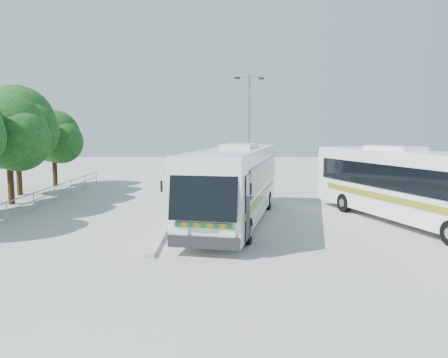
{
  "coord_description": "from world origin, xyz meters",
  "views": [
    {
      "loc": [
        0.17,
        -20.47,
        4.36
      ],
      "look_at": [
        0.34,
        1.59,
        1.88
      ],
      "focal_mm": 35.0,
      "sensor_mm": 36.0,
      "label": 1
    }
  ],
  "objects_px": {
    "tree_far_d": "(18,123)",
    "lamppost": "(249,130)",
    "coach_main": "(236,182)",
    "tree_far_e": "(54,136)",
    "coach_adjacent": "(408,184)",
    "tree_far_c": "(9,132)"
  },
  "relations": [
    {
      "from": "lamppost",
      "to": "tree_far_e",
      "type": "bearing_deg",
      "value": 150.97
    },
    {
      "from": "coach_main",
      "to": "lamppost",
      "type": "bearing_deg",
      "value": 94.05
    },
    {
      "from": "coach_adjacent",
      "to": "tree_far_e",
      "type": "bearing_deg",
      "value": 130.51
    },
    {
      "from": "tree_far_c",
      "to": "lamppost",
      "type": "bearing_deg",
      "value": 11.18
    },
    {
      "from": "tree_far_e",
      "to": "coach_main",
      "type": "height_order",
      "value": "tree_far_e"
    },
    {
      "from": "tree_far_d",
      "to": "tree_far_e",
      "type": "height_order",
      "value": "tree_far_d"
    },
    {
      "from": "coach_adjacent",
      "to": "coach_main",
      "type": "bearing_deg",
      "value": 159.51
    },
    {
      "from": "coach_main",
      "to": "coach_adjacent",
      "type": "xyz_separation_m",
      "value": [
        7.97,
        -0.5,
        -0.05
      ]
    },
    {
      "from": "tree_far_d",
      "to": "lamppost",
      "type": "distance_m",
      "value": 15.35
    },
    {
      "from": "tree_far_d",
      "to": "lamppost",
      "type": "xyz_separation_m",
      "value": [
        15.31,
        -0.91,
        -0.46
      ]
    },
    {
      "from": "tree_far_c",
      "to": "tree_far_d",
      "type": "bearing_deg",
      "value": 107.83
    },
    {
      "from": "tree_far_e",
      "to": "tree_far_d",
      "type": "bearing_deg",
      "value": -98.63
    },
    {
      "from": "coach_adjacent",
      "to": "tree_far_d",
      "type": "bearing_deg",
      "value": 140.48
    },
    {
      "from": "coach_adjacent",
      "to": "tree_far_c",
      "type": "bearing_deg",
      "value": 148.31
    },
    {
      "from": "tree_far_d",
      "to": "tree_far_c",
      "type": "bearing_deg",
      "value": -72.17
    },
    {
      "from": "coach_adjacent",
      "to": "lamppost",
      "type": "relative_size",
      "value": 1.57
    },
    {
      "from": "tree_far_d",
      "to": "coach_main",
      "type": "height_order",
      "value": "tree_far_d"
    },
    {
      "from": "coach_main",
      "to": "coach_adjacent",
      "type": "relative_size",
      "value": 1.03
    },
    {
      "from": "coach_main",
      "to": "tree_far_d",
      "type": "bearing_deg",
      "value": 160.54
    },
    {
      "from": "coach_main",
      "to": "tree_far_e",
      "type": "bearing_deg",
      "value": 147.74
    },
    {
      "from": "tree_far_e",
      "to": "coach_main",
      "type": "bearing_deg",
      "value": -44.43
    },
    {
      "from": "coach_main",
      "to": "coach_adjacent",
      "type": "distance_m",
      "value": 7.99
    }
  ]
}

